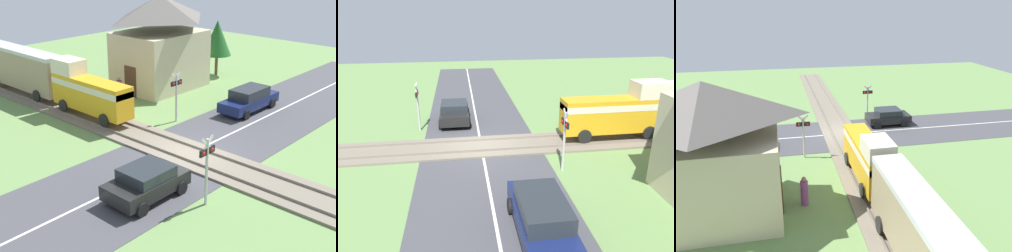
# 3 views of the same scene
# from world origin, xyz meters

# --- Properties ---
(ground_plane) EXTENTS (60.00, 60.00, 0.00)m
(ground_plane) POSITION_xyz_m (0.00, 0.00, 0.00)
(ground_plane) COLOR #66894C
(road_surface) EXTENTS (48.00, 6.40, 0.02)m
(road_surface) POSITION_xyz_m (0.00, 0.00, 0.01)
(road_surface) COLOR #424247
(road_surface) RESTS_ON ground_plane
(track_bed) EXTENTS (2.80, 48.00, 0.24)m
(track_bed) POSITION_xyz_m (0.00, 0.00, 0.07)
(track_bed) COLOR #756B5B
(track_bed) RESTS_ON ground_plane
(train) EXTENTS (1.58, 14.38, 3.18)m
(train) POSITION_xyz_m (0.00, 11.93, 1.87)
(train) COLOR gold
(train) RESTS_ON track_bed
(car_near_crossing) EXTENTS (3.60, 2.01, 1.40)m
(car_near_crossing) POSITION_xyz_m (-4.40, -1.44, 0.74)
(car_near_crossing) COLOR black
(car_near_crossing) RESTS_ON ground_plane
(car_far_side) EXTENTS (4.59, 1.82, 1.51)m
(car_far_side) POSITION_xyz_m (7.69, 1.44, 0.79)
(car_far_side) COLOR #141E4C
(car_far_side) RESTS_ON ground_plane
(crossing_signal_west_approach) EXTENTS (0.90, 0.18, 3.01)m
(crossing_signal_west_approach) POSITION_xyz_m (-3.18, -3.60, 1.93)
(crossing_signal_west_approach) COLOR #B7B7B7
(crossing_signal_west_approach) RESTS_ON ground_plane
(crossing_signal_east_approach) EXTENTS (0.90, 0.18, 3.01)m
(crossing_signal_east_approach) POSITION_xyz_m (3.18, 3.60, 1.93)
(crossing_signal_east_approach) COLOR #B7B7B7
(crossing_signal_east_approach) RESTS_ON ground_plane
(station_building) EXTENTS (6.45, 4.99, 6.63)m
(station_building) POSITION_xyz_m (7.78, 9.24, 3.26)
(station_building) COLOR #C6B793
(station_building) RESTS_ON ground_plane
(pedestrian_by_station) EXTENTS (0.39, 0.39, 1.59)m
(pedestrian_by_station) POSITION_xyz_m (3.68, 9.18, 0.72)
(pedestrian_by_station) COLOR #7F3D84
(pedestrian_by_station) RESTS_ON ground_plane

